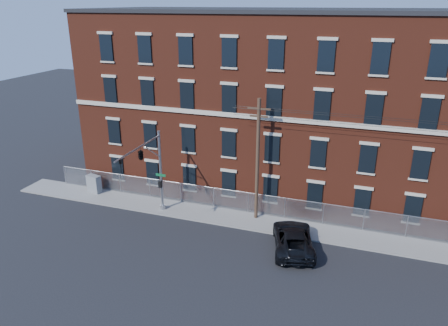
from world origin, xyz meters
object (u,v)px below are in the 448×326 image
Objects in this scene: utility_pole_near at (258,158)px; pickup_truck at (293,239)px; traffic_signal_mast at (146,160)px; utility_cabinet at (94,184)px.

utility_pole_near is 6.85m from pickup_truck.
utility_pole_near is at bearing 23.14° from traffic_signal_mast.
utility_cabinet is at bearing -25.27° from pickup_truck.
pickup_truck is at bearing -43.37° from utility_pole_near.
traffic_signal_mast reaches higher than pickup_truck.
traffic_signal_mast is at bearing -12.40° from utility_cabinet.
utility_pole_near is at bearing -58.48° from pickup_truck.
pickup_truck is (3.74, -3.53, -4.52)m from utility_pole_near.
utility_pole_near is 6.06× the size of utility_cabinet.
traffic_signal_mast is 1.19× the size of pickup_truck.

